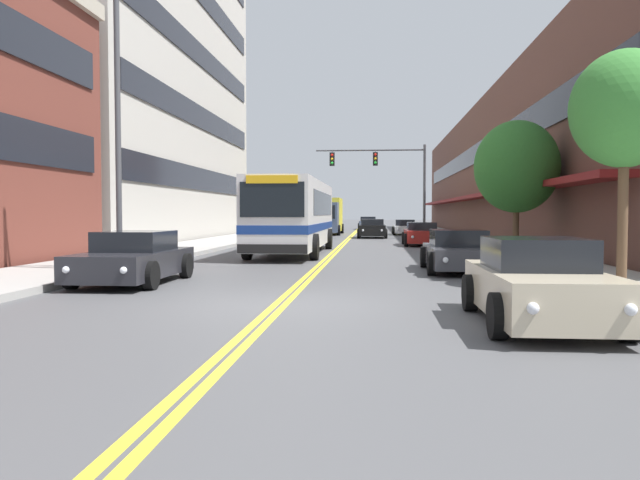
{
  "coord_description": "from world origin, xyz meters",
  "views": [
    {
      "loc": [
        1.82,
        -11.94,
        1.77
      ],
      "look_at": [
        -1.0,
        20.01,
        0.39
      ],
      "focal_mm": 35.0,
      "sensor_mm": 36.0,
      "label": 1
    }
  ],
  "objects_px": {
    "car_champagne_parked_right_foreground": "(538,284)",
    "car_white_parked_right_far": "(405,228)",
    "car_silver_parked_left_mid": "(291,228)",
    "car_dark_grey_parked_right_mid": "(459,252)",
    "car_black_moving_lead": "(372,229)",
    "street_lamp_left_near": "(129,98)",
    "car_red_parked_right_end": "(422,234)",
    "street_tree_right_mid": "(517,167)",
    "street_tree_right_near": "(625,110)",
    "city_bus": "(295,213)",
    "box_truck": "(326,216)",
    "car_slate_blue_moving_second": "(368,223)",
    "fire_hydrant": "(486,246)",
    "traffic_signal_mast": "(386,171)",
    "car_charcoal_parked_left_near": "(134,259)"
  },
  "relations": [
    {
      "from": "car_red_parked_right_end",
      "to": "car_black_moving_lead",
      "type": "distance_m",
      "value": 10.84
    },
    {
      "from": "car_dark_grey_parked_right_mid",
      "to": "street_tree_right_mid",
      "type": "xyz_separation_m",
      "value": [
        3.12,
        6.46,
        3.04
      ]
    },
    {
      "from": "city_bus",
      "to": "car_slate_blue_moving_second",
      "type": "distance_m",
      "value": 41.62
    },
    {
      "from": "car_silver_parked_left_mid",
      "to": "car_red_parked_right_end",
      "type": "distance_m",
      "value": 13.72
    },
    {
      "from": "car_red_parked_right_end",
      "to": "box_truck",
      "type": "distance_m",
      "value": 18.79
    },
    {
      "from": "car_white_parked_right_far",
      "to": "car_red_parked_right_end",
      "type": "xyz_separation_m",
      "value": [
        0.09,
        -17.45,
        0.03
      ]
    },
    {
      "from": "car_charcoal_parked_left_near",
      "to": "traffic_signal_mast",
      "type": "distance_m",
      "value": 29.14
    },
    {
      "from": "car_dark_grey_parked_right_mid",
      "to": "car_red_parked_right_end",
      "type": "bearing_deg",
      "value": 89.94
    },
    {
      "from": "car_dark_grey_parked_right_mid",
      "to": "street_tree_right_near",
      "type": "bearing_deg",
      "value": -52.57
    },
    {
      "from": "car_silver_parked_left_mid",
      "to": "car_dark_grey_parked_right_mid",
      "type": "distance_m",
      "value": 27.3
    },
    {
      "from": "car_white_parked_right_far",
      "to": "street_tree_right_near",
      "type": "distance_m",
      "value": 37.21
    },
    {
      "from": "car_red_parked_right_end",
      "to": "street_tree_right_mid",
      "type": "distance_m",
      "value": 9.8
    },
    {
      "from": "traffic_signal_mast",
      "to": "street_tree_right_mid",
      "type": "distance_m",
      "value": 18.3
    },
    {
      "from": "street_tree_right_mid",
      "to": "car_champagne_parked_right_foreground",
      "type": "bearing_deg",
      "value": -101.17
    },
    {
      "from": "city_bus",
      "to": "car_red_parked_right_end",
      "type": "relative_size",
      "value": 2.82
    },
    {
      "from": "car_champagne_parked_right_foreground",
      "to": "city_bus",
      "type": "bearing_deg",
      "value": 109.55
    },
    {
      "from": "car_slate_blue_moving_second",
      "to": "car_dark_grey_parked_right_mid",
      "type": "bearing_deg",
      "value": -86.22
    },
    {
      "from": "car_slate_blue_moving_second",
      "to": "street_tree_right_mid",
      "type": "xyz_separation_m",
      "value": [
        6.41,
        -43.28,
        2.97
      ]
    },
    {
      "from": "car_silver_parked_left_mid",
      "to": "city_bus",
      "type": "bearing_deg",
      "value": -81.73
    },
    {
      "from": "street_tree_right_near",
      "to": "city_bus",
      "type": "bearing_deg",
      "value": 126.81
    },
    {
      "from": "city_bus",
      "to": "car_dark_grey_parked_right_mid",
      "type": "height_order",
      "value": "city_bus"
    },
    {
      "from": "car_champagne_parked_right_foreground",
      "to": "car_red_parked_right_end",
      "type": "bearing_deg",
      "value": 90.09
    },
    {
      "from": "car_red_parked_right_end",
      "to": "fire_hydrant",
      "type": "bearing_deg",
      "value": -81.8
    },
    {
      "from": "car_black_moving_lead",
      "to": "car_slate_blue_moving_second",
      "type": "distance_m",
      "value": 24.0
    },
    {
      "from": "traffic_signal_mast",
      "to": "street_lamp_left_near",
      "type": "bearing_deg",
      "value": -105.98
    },
    {
      "from": "traffic_signal_mast",
      "to": "box_truck",
      "type": "bearing_deg",
      "value": 118.85
    },
    {
      "from": "car_black_moving_lead",
      "to": "box_truck",
      "type": "height_order",
      "value": "box_truck"
    },
    {
      "from": "car_silver_parked_left_mid",
      "to": "traffic_signal_mast",
      "type": "height_order",
      "value": "traffic_signal_mast"
    },
    {
      "from": "car_champagne_parked_right_foreground",
      "to": "fire_hydrant",
      "type": "relative_size",
      "value": 5.43
    },
    {
      "from": "car_silver_parked_left_mid",
      "to": "traffic_signal_mast",
      "type": "bearing_deg",
      "value": -14.86
    },
    {
      "from": "city_bus",
      "to": "traffic_signal_mast",
      "type": "distance_m",
      "value": 16.66
    },
    {
      "from": "car_dark_grey_parked_right_mid",
      "to": "car_black_moving_lead",
      "type": "xyz_separation_m",
      "value": [
        -2.72,
        25.74,
        0.04
      ]
    },
    {
      "from": "traffic_signal_mast",
      "to": "street_tree_right_near",
      "type": "relative_size",
      "value": 1.41
    },
    {
      "from": "car_black_moving_lead",
      "to": "street_tree_right_near",
      "type": "height_order",
      "value": "street_tree_right_near"
    },
    {
      "from": "car_champagne_parked_right_foreground",
      "to": "street_tree_right_near",
      "type": "height_order",
      "value": "street_tree_right_near"
    },
    {
      "from": "car_silver_parked_left_mid",
      "to": "car_red_parked_right_end",
      "type": "bearing_deg",
      "value": -50.81
    },
    {
      "from": "box_truck",
      "to": "car_dark_grey_parked_right_mid",
      "type": "bearing_deg",
      "value": -78.63
    },
    {
      "from": "car_charcoal_parked_left_near",
      "to": "car_black_moving_lead",
      "type": "distance_m",
      "value": 30.3
    },
    {
      "from": "car_champagne_parked_right_foreground",
      "to": "car_white_parked_right_far",
      "type": "xyz_separation_m",
      "value": [
        -0.13,
        41.78,
        -0.06
      ]
    },
    {
      "from": "car_charcoal_parked_left_near",
      "to": "car_silver_parked_left_mid",
      "type": "height_order",
      "value": "car_silver_parked_left_mid"
    },
    {
      "from": "car_charcoal_parked_left_near",
      "to": "street_tree_right_near",
      "type": "distance_m",
      "value": 12.35
    },
    {
      "from": "street_lamp_left_near",
      "to": "car_dark_grey_parked_right_mid",
      "type": "bearing_deg",
      "value": 14.27
    },
    {
      "from": "car_champagne_parked_right_foreground",
      "to": "car_dark_grey_parked_right_mid",
      "type": "height_order",
      "value": "car_champagne_parked_right_foreground"
    },
    {
      "from": "city_bus",
      "to": "car_white_parked_right_far",
      "type": "distance_m",
      "value": 25.23
    },
    {
      "from": "car_silver_parked_left_mid",
      "to": "car_slate_blue_moving_second",
      "type": "xyz_separation_m",
      "value": [
        5.37,
        23.85,
        -0.0
      ]
    },
    {
      "from": "car_slate_blue_moving_second",
      "to": "fire_hydrant",
      "type": "bearing_deg",
      "value": -83.87
    },
    {
      "from": "street_tree_right_near",
      "to": "fire_hydrant",
      "type": "height_order",
      "value": "street_tree_right_near"
    },
    {
      "from": "car_silver_parked_left_mid",
      "to": "box_truck",
      "type": "relative_size",
      "value": 0.59
    },
    {
      "from": "car_dark_grey_parked_right_mid",
      "to": "box_truck",
      "type": "relative_size",
      "value": 0.6
    },
    {
      "from": "box_truck",
      "to": "street_lamp_left_near",
      "type": "bearing_deg",
      "value": -94.46
    }
  ]
}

